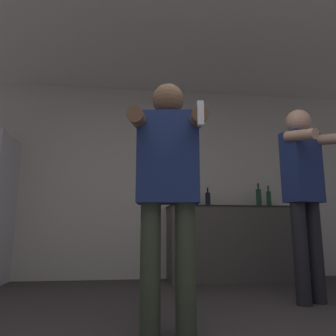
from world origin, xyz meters
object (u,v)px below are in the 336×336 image
(bottle_tall_gin, at_px, (194,198))
(person_man_side, at_px, (304,185))
(bottle_amber_bourbon, at_px, (269,199))
(bottle_dark_rum, at_px, (208,199))
(bottle_red_label, at_px, (259,197))
(person_woman_foreground, at_px, (168,179))

(bottle_tall_gin, distance_m, person_man_side, 1.57)
(bottle_amber_bourbon, distance_m, bottle_dark_rum, 0.83)
(bottle_red_label, bearing_deg, person_man_side, -96.31)
(bottle_amber_bourbon, xyz_separation_m, bottle_tall_gin, (-1.01, 0.00, -0.00))
(bottle_dark_rum, height_order, person_woman_foreground, person_woman_foreground)
(bottle_dark_rum, relative_size, person_man_side, 0.15)
(bottle_amber_bourbon, height_order, person_man_side, person_man_side)
(bottle_amber_bourbon, xyz_separation_m, bottle_dark_rum, (-0.83, 0.00, -0.02))
(bottle_dark_rum, relative_size, bottle_red_label, 0.79)
(bottle_tall_gin, relative_size, person_man_side, 0.16)
(bottle_dark_rum, distance_m, bottle_red_label, 0.69)
(bottle_dark_rum, distance_m, person_man_side, 1.50)
(bottle_amber_bourbon, relative_size, bottle_dark_rum, 1.18)
(person_woman_foreground, bearing_deg, bottle_red_label, 55.13)
(bottle_tall_gin, bearing_deg, bottle_dark_rum, 0.00)
(bottle_tall_gin, xyz_separation_m, person_woman_foreground, (-0.60, -2.11, -0.09))
(bottle_red_label, relative_size, person_man_side, 0.19)
(bottle_amber_bourbon, distance_m, person_man_side, 1.43)
(bottle_amber_bourbon, xyz_separation_m, person_man_side, (-0.29, -1.40, -0.01))
(bottle_amber_bourbon, xyz_separation_m, bottle_red_label, (-0.14, 0.00, 0.01))
(bottle_tall_gin, height_order, person_man_side, person_man_side)
(person_man_side, bearing_deg, bottle_red_label, 83.69)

